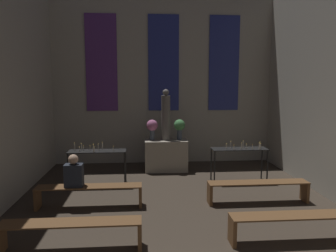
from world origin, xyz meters
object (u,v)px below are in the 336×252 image
object	(u,v)px
altar	(166,155)
pew_second_left	(71,229)
candle_rack_right	(239,153)
statue	(166,116)
flower_vase_right	(179,126)
pew_back_right	(258,187)
person_seated	(74,173)
candle_rack_left	(97,155)
pew_second_right	(296,222)
flower_vase_left	(152,127)
pew_back_left	(89,191)

from	to	relation	value
altar	pew_second_left	size ratio (longest dim) A/B	0.57
pew_second_left	candle_rack_right	bearing A→B (deg)	42.20
altar	pew_second_left	world-z (taller)	altar
statue	flower_vase_right	world-z (taller)	statue
flower_vase_right	pew_back_right	xyz separation A→B (m)	(1.36, -2.75, -0.94)
flower_vase_right	person_seated	world-z (taller)	flower_vase_right
altar	candle_rack_left	distance (m)	2.22
pew_second_right	pew_back_right	bearing A→B (deg)	90.00
person_seated	altar	bearing A→B (deg)	53.31
altar	candle_rack_right	world-z (taller)	candle_rack_right
pew_back_right	candle_rack_right	bearing A→B (deg)	88.68
flower_vase_left	pew_second_left	xyz separation A→B (m)	(-1.36, -4.49, -0.94)
statue	pew_back_left	bearing A→B (deg)	-122.54
statue	pew_back_right	world-z (taller)	statue
flower_vase_right	statue	bearing A→B (deg)	180.00
pew_second_right	person_seated	world-z (taller)	person_seated
pew_second_right	pew_back_right	size ratio (longest dim) A/B	1.00
altar	pew_back_left	size ratio (longest dim) A/B	0.57
pew_back_left	candle_rack_right	bearing A→B (deg)	22.71
candle_rack_left	person_seated	xyz separation A→B (m)	(-0.26, -1.49, -0.02)
candle_rack_right	pew_second_left	xyz separation A→B (m)	(-3.55, -3.22, -0.42)
flower_vase_left	pew_back_left	size ratio (longest dim) A/B	0.28
flower_vase_left	candle_rack_left	bearing A→B (deg)	-137.82
flower_vase_right	pew_second_right	world-z (taller)	flower_vase_right
person_seated	pew_second_right	bearing A→B (deg)	-24.45
candle_rack_left	pew_second_left	xyz separation A→B (m)	(0.03, -3.22, -0.42)
candle_rack_right	person_seated	distance (m)	4.12
flower_vase_left	pew_back_left	distance (m)	3.22
flower_vase_left	pew_second_right	world-z (taller)	flower_vase_left
pew_back_right	person_seated	distance (m)	3.83
pew_second_left	pew_second_right	size ratio (longest dim) A/B	1.00
pew_back_right	pew_second_left	bearing A→B (deg)	-153.76
candle_rack_right	pew_second_left	bearing A→B (deg)	-137.80
candle_rack_right	flower_vase_left	bearing A→B (deg)	149.85
candle_rack_left	candle_rack_right	size ratio (longest dim) A/B	1.00
flower_vase_right	pew_back_right	bearing A→B (deg)	-63.65
altar	pew_second_right	size ratio (longest dim) A/B	0.57
altar	flower_vase_right	world-z (taller)	flower_vase_right
candle_rack_right	pew_back_right	size ratio (longest dim) A/B	0.66
statue	pew_second_right	size ratio (longest dim) A/B	0.68
flower_vase_right	candle_rack_right	xyz separation A→B (m)	(1.40, -1.27, -0.52)
pew_second_left	pew_back_right	bearing A→B (deg)	26.24
statue	person_seated	xyz separation A→B (m)	(-2.05, -2.75, -0.84)
statue	flower_vase_right	size ratio (longest dim) A/B	2.47
pew_second_left	pew_second_right	distance (m)	3.52
pew_back_left	pew_second_left	bearing A→B (deg)	-90.00
flower_vase_right	candle_rack_right	bearing A→B (deg)	-42.21
candle_rack_right	pew_second_left	size ratio (longest dim) A/B	0.66
candle_rack_right	pew_back_left	distance (m)	3.87
flower_vase_right	pew_back_left	xyz separation A→B (m)	(-2.15, -2.75, -0.94)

